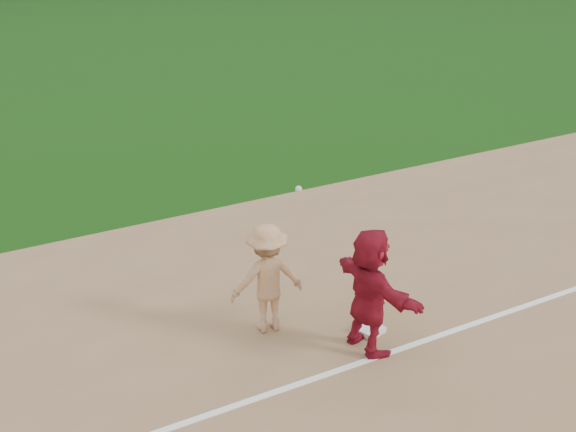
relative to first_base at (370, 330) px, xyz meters
name	(u,v)px	position (x,y,z in m)	size (l,w,h in m)	color
ground	(337,333)	(-0.43, 0.23, -0.06)	(160.00, 160.00, 0.00)	#113A0B
foul_line	(367,360)	(-0.43, -0.57, -0.04)	(60.00, 0.10, 0.01)	white
first_base	(370,330)	(0.00, 0.00, 0.00)	(0.36, 0.36, 0.08)	white
base_runner	(370,291)	(-0.26, -0.31, 0.89)	(1.72, 0.55, 1.86)	maroon
first_base_play	(267,278)	(-1.26, 0.82, 0.80)	(1.17, 0.79, 2.27)	#9F9FA1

